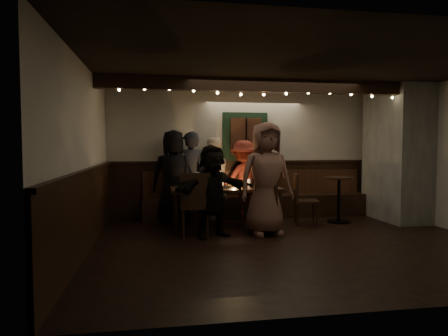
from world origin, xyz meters
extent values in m
cube|color=black|center=(0.00, 0.00, -0.01)|extent=(6.00, 5.00, 0.01)
cube|color=black|center=(0.00, 0.00, 2.60)|extent=(6.00, 5.00, 0.01)
cube|color=beige|center=(0.00, 2.50, 1.30)|extent=(6.00, 0.01, 2.60)
cube|color=beige|center=(-3.00, 0.00, 1.30)|extent=(0.01, 5.00, 2.60)
cube|color=black|center=(0.00, 2.48, 0.55)|extent=(6.00, 0.05, 1.10)
cube|color=black|center=(-2.98, 0.00, 0.55)|extent=(0.05, 5.00, 1.10)
cube|color=#616161|center=(2.65, 1.50, 1.30)|extent=(0.70, 1.40, 2.60)
cube|color=black|center=(0.00, 2.23, 0.23)|extent=(4.60, 0.45, 0.45)
cube|color=#371C0F|center=(0.00, 2.41, 0.70)|extent=(4.60, 0.06, 0.50)
cube|color=black|center=(-0.20, 2.44, 1.65)|extent=(0.95, 0.04, 1.00)
cube|color=#371C0F|center=(-0.20, 2.38, 1.65)|extent=(0.64, 0.12, 0.76)
cube|color=black|center=(0.00, 1.00, 2.49)|extent=(6.00, 0.16, 0.22)
sphere|color=#FFE599|center=(-2.60, 0.98, 2.36)|extent=(0.04, 0.04, 0.04)
sphere|color=#FFE599|center=(-2.20, 0.98, 2.38)|extent=(0.04, 0.04, 0.04)
sphere|color=#FFE599|center=(-1.80, 0.98, 2.39)|extent=(0.04, 0.04, 0.04)
sphere|color=#FFE599|center=(-1.40, 0.98, 2.37)|extent=(0.04, 0.04, 0.04)
sphere|color=#FFE599|center=(-1.00, 0.98, 2.35)|extent=(0.04, 0.04, 0.04)
sphere|color=#FFE599|center=(-0.60, 0.98, 2.33)|extent=(0.04, 0.04, 0.04)
sphere|color=#FFE599|center=(-0.20, 0.98, 2.34)|extent=(0.04, 0.04, 0.04)
sphere|color=#FFE599|center=(0.20, 0.98, 2.36)|extent=(0.04, 0.04, 0.04)
sphere|color=#FFE599|center=(0.60, 0.98, 2.38)|extent=(0.04, 0.04, 0.04)
sphere|color=#FFE599|center=(1.00, 0.98, 2.39)|extent=(0.04, 0.04, 0.04)
sphere|color=#FFE599|center=(1.40, 0.98, 2.37)|extent=(0.04, 0.04, 0.04)
sphere|color=#FFE599|center=(1.80, 0.98, 2.35)|extent=(0.04, 0.04, 0.04)
sphere|color=#FFE599|center=(2.20, 0.98, 2.33)|extent=(0.04, 0.04, 0.04)
sphere|color=#FFE599|center=(2.60, 0.98, 2.34)|extent=(0.04, 0.04, 0.04)
cube|color=black|center=(-0.79, 1.40, 0.68)|extent=(1.97, 0.85, 0.06)
cylinder|color=black|center=(-1.70, 1.05, 0.32)|extent=(0.07, 0.07, 0.65)
cylinder|color=black|center=(-1.70, 1.75, 0.32)|extent=(0.07, 0.07, 0.65)
cylinder|color=black|center=(0.13, 1.05, 0.32)|extent=(0.07, 0.07, 0.65)
cylinder|color=black|center=(0.13, 1.75, 0.32)|extent=(0.07, 0.07, 0.65)
cylinder|color=#BF7226|center=(-1.37, 1.53, 0.77)|extent=(0.07, 0.07, 0.13)
cylinder|color=#BF7226|center=(-1.16, 1.27, 0.77)|extent=(0.07, 0.07, 0.13)
cylinder|color=silver|center=(-0.93, 1.57, 0.77)|extent=(0.07, 0.07, 0.13)
cylinder|color=#BF7226|center=(-0.49, 1.27, 0.77)|extent=(0.07, 0.07, 0.13)
cylinder|color=silver|center=(-0.30, 1.63, 0.77)|extent=(0.07, 0.07, 0.13)
cylinder|color=#BF7226|center=(0.01, 1.29, 0.77)|extent=(0.07, 0.07, 0.13)
cylinder|color=white|center=(-1.28, 1.12, 0.71)|extent=(0.24, 0.24, 0.01)
cube|color=#B2B2B7|center=(-0.79, 1.35, 0.73)|extent=(0.15, 0.09, 0.05)
cylinder|color=#990C0C|center=(-0.81, 1.35, 0.78)|extent=(0.03, 0.03, 0.15)
cylinder|color=gold|center=(-0.76, 1.35, 0.78)|extent=(0.03, 0.03, 0.15)
cylinder|color=silver|center=(-0.63, 1.45, 0.74)|extent=(0.05, 0.05, 0.08)
sphere|color=#FFB24C|center=(-0.63, 1.45, 0.80)|extent=(0.03, 0.03, 0.03)
cube|color=black|center=(-1.42, 0.71, 0.48)|extent=(0.48, 0.48, 0.04)
cube|color=black|center=(-1.42, 0.50, 0.77)|extent=(0.47, 0.06, 0.54)
cylinder|color=black|center=(-1.22, 0.90, 0.23)|extent=(0.04, 0.04, 0.46)
cylinder|color=black|center=(-1.23, 0.52, 0.23)|extent=(0.04, 0.04, 0.46)
cylinder|color=black|center=(-1.60, 0.90, 0.23)|extent=(0.04, 0.04, 0.46)
cylinder|color=black|center=(-1.61, 0.52, 0.23)|extent=(0.04, 0.04, 0.46)
cube|color=black|center=(-0.20, 0.73, 0.38)|extent=(0.47, 0.47, 0.04)
cube|color=black|center=(-0.26, 0.58, 0.61)|extent=(0.36, 0.15, 0.42)
cylinder|color=black|center=(-0.01, 0.83, 0.18)|extent=(0.03, 0.03, 0.36)
cylinder|color=black|center=(-0.11, 0.54, 0.18)|extent=(0.03, 0.03, 0.36)
cylinder|color=black|center=(-0.29, 0.92, 0.18)|extent=(0.03, 0.03, 0.36)
cylinder|color=black|center=(-0.39, 0.64, 0.18)|extent=(0.03, 0.03, 0.36)
cube|color=black|center=(0.71, 1.31, 0.44)|extent=(0.50, 0.50, 0.04)
cube|color=black|center=(0.52, 1.35, 0.70)|extent=(0.13, 0.43, 0.49)
cylinder|color=black|center=(0.84, 1.10, 0.21)|extent=(0.04, 0.04, 0.42)
cylinder|color=black|center=(0.50, 1.17, 0.21)|extent=(0.04, 0.04, 0.42)
cylinder|color=black|center=(0.91, 1.44, 0.21)|extent=(0.04, 0.04, 0.42)
cylinder|color=black|center=(0.57, 1.51, 0.21)|extent=(0.04, 0.04, 0.42)
cylinder|color=black|center=(1.41, 1.42, 0.01)|extent=(0.44, 0.44, 0.03)
cylinder|color=black|center=(1.41, 1.42, 0.43)|extent=(0.06, 0.06, 0.85)
cylinder|color=black|center=(1.41, 1.42, 0.85)|extent=(0.54, 0.54, 0.03)
imported|color=black|center=(-1.69, 2.06, 0.88)|extent=(0.95, 0.70, 1.77)
imported|color=#1F202A|center=(-1.38, 2.06, 0.87)|extent=(0.72, 0.56, 1.74)
imported|color=#F4E5CF|center=(-0.93, 2.16, 0.81)|extent=(0.94, 0.83, 1.63)
imported|color=maroon|center=(-0.30, 2.14, 0.78)|extent=(1.15, 0.89, 1.57)
imported|color=black|center=(0.17, 2.13, 0.74)|extent=(0.89, 0.40, 1.49)
imported|color=black|center=(-1.14, 0.60, 0.74)|extent=(1.45, 0.88, 1.49)
imported|color=brown|center=(-0.25, 0.63, 0.93)|extent=(0.97, 0.70, 1.85)
camera|label=1|loc=(-2.01, -5.68, 1.47)|focal=32.00mm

